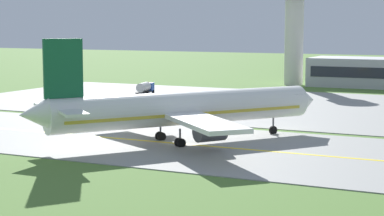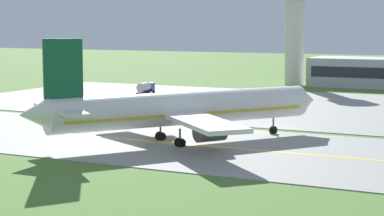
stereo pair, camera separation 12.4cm
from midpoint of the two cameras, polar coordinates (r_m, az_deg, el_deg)
name	(u,v)px [view 1 (the left image)]	position (r m, az deg, el deg)	size (l,w,h in m)	color
ground_plane	(175,144)	(81.95, -1.47, -3.02)	(500.00, 500.00, 0.00)	#517A33
taxiway_strip	(175,144)	(81.94, -1.47, -2.98)	(240.00, 28.00, 0.10)	gray
apron_pad	(342,109)	(117.71, 12.37, -0.09)	(140.00, 52.00, 0.10)	gray
taxiway_centreline	(175,143)	(81.93, -1.47, -2.95)	(220.00, 0.60, 0.01)	yellow
airplane_lead	(181,109)	(82.11, -0.95, -0.08)	(28.85, 34.20, 12.70)	white
service_truck_baggage	(145,88)	(137.97, -3.95, 1.69)	(3.21, 6.28, 2.65)	#264CA5
service_truck_catering	(238,101)	(114.27, 3.82, 0.59)	(6.34, 3.90, 2.65)	yellow
control_tower	(294,19)	(162.66, 8.50, 7.35)	(7.60, 7.60, 25.55)	silver
traffic_cone_mid_edge	(136,123)	(97.24, -4.74, -1.27)	(0.44, 0.44, 0.60)	orange
traffic_cone_far_edge	(65,117)	(105.67, -10.52, -0.71)	(0.44, 0.44, 0.60)	orange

